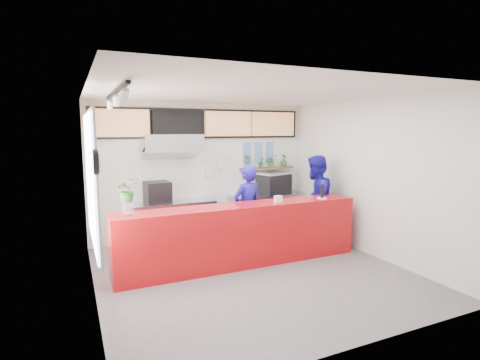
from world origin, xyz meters
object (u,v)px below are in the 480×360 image
object	(u,v)px
espresso_machine	(274,184)
pepper_mill	(322,191)
service_counter	(242,235)
panini_oven	(157,192)
staff_center	(247,209)
staff_right	(315,200)

from	to	relation	value
espresso_machine	pepper_mill	xyz separation A→B (m)	(0.00, -1.89, 0.11)
service_counter	pepper_mill	bearing A→B (deg)	-3.05
panini_oven	staff_center	bearing A→B (deg)	-43.36
staff_center	staff_right	bearing A→B (deg)	163.71
espresso_machine	panini_oven	bearing A→B (deg)	165.88
staff_center	staff_right	xyz separation A→B (m)	(1.56, -0.05, 0.07)
service_counter	panini_oven	xyz separation A→B (m)	(-1.11, 1.80, 0.57)
espresso_machine	pepper_mill	distance (m)	1.89
panini_oven	espresso_machine	bearing A→B (deg)	-2.73
service_counter	staff_right	xyz separation A→B (m)	(1.92, 0.49, 0.40)
pepper_mill	panini_oven	bearing A→B (deg)	145.78
staff_right	service_counter	bearing A→B (deg)	-18.15
service_counter	staff_right	bearing A→B (deg)	14.20
service_counter	staff_center	distance (m)	0.73
panini_oven	staff_right	distance (m)	3.31
service_counter	staff_right	world-z (taller)	staff_right
panini_oven	pepper_mill	distance (m)	3.36
panini_oven	staff_center	distance (m)	1.95
staff_center	pepper_mill	world-z (taller)	staff_center
espresso_machine	staff_center	size ratio (longest dim) A/B	0.41
panini_oven	staff_center	xyz separation A→B (m)	(1.47, -1.26, -0.25)
panini_oven	service_counter	bearing A→B (deg)	-61.08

